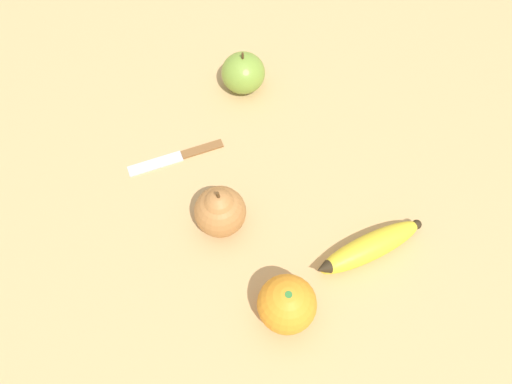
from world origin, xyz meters
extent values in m
plane|color=tan|center=(0.00, 0.00, 0.00)|extent=(3.00, 3.00, 0.00)
ellipsoid|color=yellow|center=(0.17, 0.20, 0.02)|extent=(0.08, 0.18, 0.04)
cone|color=#2D2314|center=(0.19, 0.11, 0.03)|extent=(0.03, 0.03, 0.03)
sphere|color=#2D2314|center=(0.15, 0.28, 0.02)|extent=(0.02, 0.02, 0.02)
sphere|color=orange|center=(0.24, 0.04, 0.04)|extent=(0.09, 0.09, 0.09)
cylinder|color=#337A33|center=(0.24, 0.04, 0.08)|extent=(0.01, 0.01, 0.00)
sphere|color=#B2753D|center=(0.07, -0.02, 0.04)|extent=(0.08, 0.08, 0.08)
sphere|color=#B2753D|center=(0.07, -0.02, 0.06)|extent=(0.05, 0.05, 0.05)
cylinder|color=#4C3319|center=(0.07, -0.02, 0.09)|extent=(0.01, 0.01, 0.02)
ellipsoid|color=olive|center=(-0.21, 0.08, 0.04)|extent=(0.08, 0.08, 0.07)
cylinder|color=#4C3319|center=(-0.21, 0.08, 0.08)|extent=(0.00, 0.00, 0.01)
cube|color=silver|center=(-0.07, -0.11, 0.00)|extent=(0.04, 0.10, 0.00)
cube|color=brown|center=(-0.08, -0.03, 0.00)|extent=(0.03, 0.08, 0.01)
camera|label=1|loc=(0.44, -0.05, 0.74)|focal=35.00mm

